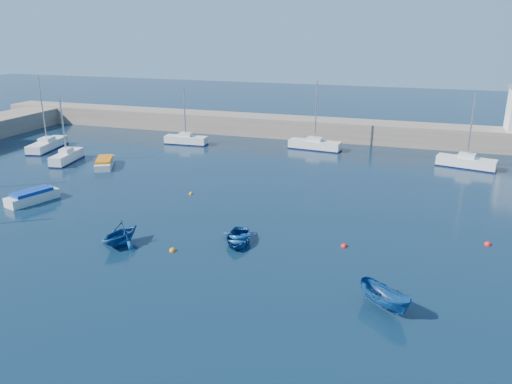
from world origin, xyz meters
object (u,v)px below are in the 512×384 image
(sailboat_7, at_px, (466,162))
(sailboat_5, at_px, (186,140))
(sailboat_4, at_px, (47,145))
(sailboat_6, at_px, (315,145))
(motorboat_2, at_px, (105,163))
(dinghy_right, at_px, (385,298))
(sailboat_3, at_px, (67,157))
(dinghy_left, at_px, (120,234))
(motorboat_1, at_px, (32,196))
(dinghy_center, at_px, (238,238))

(sailboat_7, bearing_deg, sailboat_5, 102.48)
(sailboat_7, bearing_deg, sailboat_4, 112.06)
(sailboat_4, xyz_separation_m, sailboat_7, (49.09, 7.15, 0.04))
(sailboat_6, distance_m, motorboat_2, 25.21)
(motorboat_2, bearing_deg, sailboat_6, 9.12)
(sailboat_5, height_order, sailboat_7, sailboat_7)
(dinghy_right, bearing_deg, sailboat_4, 98.81)
(sailboat_3, bearing_deg, dinghy_left, -54.03)
(sailboat_6, relative_size, motorboat_1, 1.81)
(dinghy_center, bearing_deg, sailboat_4, 137.92)
(sailboat_5, distance_m, dinghy_right, 42.86)
(sailboat_4, relative_size, sailboat_6, 1.06)
(sailboat_7, distance_m, motorboat_2, 39.43)
(dinghy_left, bearing_deg, dinghy_center, 32.43)
(sailboat_3, bearing_deg, sailboat_7, 5.19)
(sailboat_3, height_order, sailboat_6, sailboat_6)
(motorboat_2, bearing_deg, dinghy_center, -62.20)
(sailboat_6, xyz_separation_m, motorboat_1, (-19.55, -26.88, -0.10))
(dinghy_center, distance_m, dinghy_right, 12.02)
(dinghy_right, bearing_deg, sailboat_3, 99.67)
(motorboat_2, bearing_deg, dinghy_left, -80.47)
(sailboat_6, height_order, sailboat_7, sailboat_6)
(sailboat_4, xyz_separation_m, dinghy_left, (24.53, -22.04, 0.28))
(dinghy_right, bearing_deg, dinghy_center, 100.60)
(dinghy_center, relative_size, dinghy_right, 1.05)
(motorboat_1, xyz_separation_m, dinghy_left, (12.35, -5.47, 0.36))
(sailboat_6, height_order, dinghy_center, sailboat_6)
(sailboat_4, height_order, sailboat_6, sailboat_4)
(motorboat_1, bearing_deg, dinghy_left, -5.93)
(sailboat_5, bearing_deg, motorboat_1, 170.36)
(sailboat_4, xyz_separation_m, sailboat_6, (31.73, 10.32, 0.02))
(sailboat_4, relative_size, dinghy_left, 2.70)
(sailboat_5, bearing_deg, motorboat_2, 160.92)
(sailboat_4, xyz_separation_m, dinghy_center, (32.30, -19.14, -0.21))
(sailboat_4, distance_m, dinghy_center, 37.55)
(motorboat_1, height_order, dinghy_left, dinghy_left)
(sailboat_7, relative_size, motorboat_2, 1.65)
(dinghy_left, bearing_deg, dinghy_right, 3.31)
(sailboat_6, xyz_separation_m, motorboat_2, (-20.25, -15.01, -0.16))
(sailboat_6, xyz_separation_m, dinghy_center, (0.57, -29.46, -0.23))
(sailboat_3, xyz_separation_m, sailboat_7, (42.76, 11.55, -0.00))
(dinghy_center, bearing_deg, sailboat_3, 138.99)
(sailboat_6, bearing_deg, sailboat_4, 114.31)
(sailboat_3, distance_m, sailboat_4, 7.71)
(sailboat_6, distance_m, motorboat_1, 33.24)
(sailboat_4, relative_size, dinghy_center, 2.45)
(sailboat_3, distance_m, motorboat_1, 13.50)
(sailboat_5, height_order, dinghy_right, sailboat_5)
(sailboat_6, bearing_deg, sailboat_3, 126.39)
(sailboat_7, bearing_deg, motorboat_2, 121.25)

